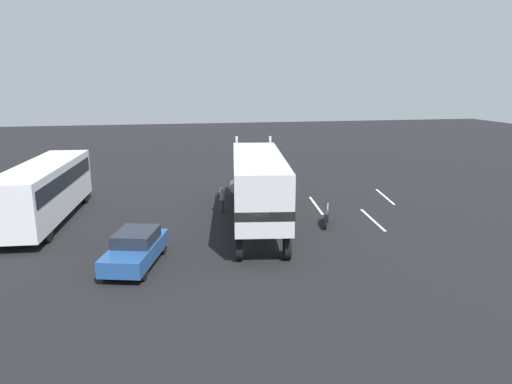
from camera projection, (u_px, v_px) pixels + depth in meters
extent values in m
plane|color=black|center=(258.00, 200.00, 31.35)|extent=(120.00, 120.00, 0.00)
cube|color=silver|center=(316.00, 205.00, 30.07)|extent=(4.38, 0.72, 0.01)
cube|color=silver|center=(372.00, 219.00, 26.98)|extent=(4.39, 0.67, 0.01)
cube|color=silver|center=(385.00, 197.00, 32.36)|extent=(4.36, 0.94, 0.01)
cube|color=#B21919|center=(252.00, 172.00, 32.41)|extent=(2.14, 2.73, 1.20)
cube|color=#B21919|center=(253.00, 169.00, 30.74)|extent=(1.74, 2.67, 2.20)
cube|color=silver|center=(251.00, 169.00, 33.32)|extent=(0.38, 2.09, 1.08)
cube|color=black|center=(252.00, 171.00, 32.39)|extent=(2.14, 2.77, 0.36)
cylinder|color=silver|center=(237.00, 162.00, 30.01)|extent=(0.18, 0.18, 3.40)
cylinder|color=silver|center=(270.00, 162.00, 30.12)|extent=(0.18, 0.18, 3.40)
cube|color=silver|center=(258.00, 181.00, 24.45)|extent=(10.76, 4.07, 2.80)
cube|color=black|center=(258.00, 189.00, 24.55)|extent=(10.77, 4.11, 0.44)
cylinder|color=silver|center=(234.00, 186.00, 31.38)|extent=(1.38, 0.82, 0.64)
cylinder|color=black|center=(237.00, 187.00, 32.92)|extent=(1.13, 0.45, 1.10)
cylinder|color=black|center=(267.00, 186.00, 33.03)|extent=(1.13, 0.45, 1.10)
cylinder|color=black|center=(237.00, 195.00, 30.69)|extent=(1.13, 0.45, 1.10)
cylinder|color=black|center=(269.00, 194.00, 30.79)|extent=(1.13, 0.45, 1.10)
cylinder|color=black|center=(238.00, 216.00, 25.88)|extent=(1.13, 0.45, 1.10)
cylinder|color=black|center=(276.00, 215.00, 25.99)|extent=(1.13, 0.45, 1.10)
cylinder|color=black|center=(239.00, 248.00, 20.79)|extent=(1.13, 0.45, 1.10)
cylinder|color=black|center=(287.00, 248.00, 20.90)|extent=(1.13, 0.45, 1.10)
cylinder|color=#2D3347|center=(222.00, 206.00, 28.41)|extent=(0.18, 0.18, 0.82)
cylinder|color=#2D3347|center=(222.00, 207.00, 28.26)|extent=(0.18, 0.18, 0.82)
cylinder|color=gray|center=(222.00, 195.00, 28.17)|extent=(0.34, 0.34, 0.58)
sphere|color=tan|center=(222.00, 189.00, 28.07)|extent=(0.23, 0.23, 0.23)
cube|color=black|center=(219.00, 195.00, 28.17)|extent=(0.29, 0.22, 0.36)
cube|color=silver|center=(45.00, 189.00, 26.18)|extent=(11.16, 3.37, 2.90)
cube|color=black|center=(44.00, 179.00, 26.05)|extent=(10.51, 3.36, 0.90)
cylinder|color=black|center=(50.00, 197.00, 30.35)|extent=(1.02, 0.35, 1.00)
cylinder|color=black|center=(85.00, 196.00, 30.61)|extent=(1.02, 0.35, 1.00)
cylinder|color=black|center=(1.00, 235.00, 22.83)|extent=(1.02, 0.35, 1.00)
cylinder|color=black|center=(47.00, 233.00, 23.09)|extent=(1.02, 0.35, 1.00)
cube|color=#234C8C|center=(136.00, 252.00, 20.09)|extent=(4.72, 2.89, 0.70)
cube|color=#1E232D|center=(136.00, 237.00, 20.13)|extent=(2.46, 2.15, 0.55)
cylinder|color=black|center=(143.00, 273.00, 18.66)|extent=(0.68, 0.38, 0.64)
cylinder|color=black|center=(106.00, 272.00, 18.77)|extent=(0.68, 0.38, 0.64)
cylinder|color=black|center=(163.00, 247.00, 21.57)|extent=(0.68, 0.38, 0.64)
cylinder|color=black|center=(131.00, 247.00, 21.68)|extent=(0.68, 0.38, 0.64)
cylinder|color=black|center=(327.00, 216.00, 26.52)|extent=(0.65, 0.35, 0.66)
cylinder|color=black|center=(326.00, 224.00, 25.15)|extent=(0.65, 0.35, 0.66)
cube|color=black|center=(327.00, 215.00, 25.77)|extent=(1.11, 0.66, 0.36)
cylinder|color=silver|center=(328.00, 209.00, 26.32)|extent=(0.29, 0.18, 0.69)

